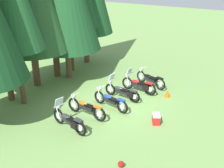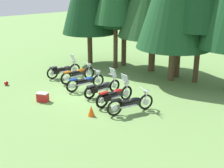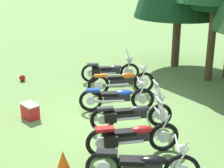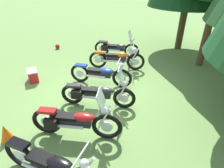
% 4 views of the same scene
% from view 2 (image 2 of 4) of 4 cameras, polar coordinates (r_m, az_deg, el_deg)
% --- Properties ---
extents(ground_plane, '(80.00, 80.00, 0.00)m').
position_cam_2_polar(ground_plane, '(16.26, -3.61, -1.53)').
color(ground_plane, '#6B934C').
extents(motorcycle_0, '(0.79, 2.25, 1.39)m').
position_cam_2_polar(motorcycle_0, '(18.90, -9.25, 2.69)').
color(motorcycle_0, black).
rests_on(motorcycle_0, ground_plane).
extents(motorcycle_1, '(0.70, 2.41, 1.04)m').
position_cam_2_polar(motorcycle_1, '(17.89, -6.44, 1.88)').
color(motorcycle_1, black).
rests_on(motorcycle_1, ground_plane).
extents(motorcycle_2, '(0.71, 2.35, 1.02)m').
position_cam_2_polar(motorcycle_2, '(16.54, -5.02, 0.45)').
color(motorcycle_2, black).
rests_on(motorcycle_2, ground_plane).
extents(motorcycle_3, '(0.63, 2.34, 1.36)m').
position_cam_2_polar(motorcycle_3, '(15.61, -1.90, -0.63)').
color(motorcycle_3, black).
rests_on(motorcycle_3, ground_plane).
extents(motorcycle_4, '(0.75, 2.31, 1.39)m').
position_cam_2_polar(motorcycle_4, '(14.48, 0.44, -2.07)').
color(motorcycle_4, black).
rests_on(motorcycle_4, ground_plane).
extents(motorcycle_5, '(0.94, 2.29, 1.03)m').
position_cam_2_polar(motorcycle_5, '(13.58, 3.62, -3.64)').
color(motorcycle_5, black).
rests_on(motorcycle_5, ground_plane).
extents(pine_tree_4, '(3.46, 3.46, 6.65)m').
position_cam_2_polar(pine_tree_4, '(18.55, 12.92, 14.20)').
color(pine_tree_4, '#4C3823').
rests_on(pine_tree_4, ground_plane).
extents(picnic_cooler, '(0.65, 0.57, 0.45)m').
position_cam_2_polar(picnic_cooler, '(15.30, -13.07, -2.44)').
color(picnic_cooler, red).
rests_on(picnic_cooler, ground_plane).
extents(traffic_cone, '(0.32, 0.32, 0.48)m').
position_cam_2_polar(traffic_cone, '(13.34, -3.98, -5.13)').
color(traffic_cone, '#EA590F').
rests_on(traffic_cone, ground_plane).
extents(dropped_helmet, '(0.25, 0.25, 0.25)m').
position_cam_2_polar(dropped_helmet, '(18.29, -19.49, 0.14)').
color(dropped_helmet, maroon).
rests_on(dropped_helmet, ground_plane).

